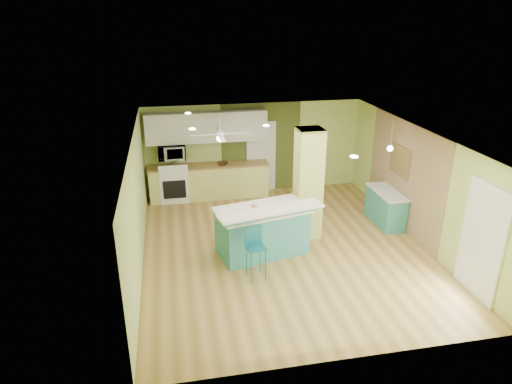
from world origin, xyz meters
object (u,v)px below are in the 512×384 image
(bar_stool, at_px, (255,245))
(side_counter, at_px, (385,207))
(fruit_bowl, at_px, (223,163))
(peninsula, at_px, (263,230))
(canister, at_px, (255,207))

(bar_stool, distance_m, side_counter, 3.95)
(side_counter, height_order, fruit_bowl, fruit_bowl)
(side_counter, bearing_deg, peninsula, -164.70)
(peninsula, xyz_separation_m, side_counter, (3.20, 0.88, -0.13))
(peninsula, relative_size, canister, 11.78)
(bar_stool, height_order, side_counter, bar_stool)
(bar_stool, relative_size, canister, 5.34)
(bar_stool, xyz_separation_m, side_counter, (3.54, 1.74, -0.27))
(peninsula, xyz_separation_m, bar_stool, (-0.33, -0.86, 0.14))
(fruit_bowl, bearing_deg, bar_stool, -88.80)
(side_counter, bearing_deg, bar_stool, -153.83)
(bar_stool, xyz_separation_m, canister, (0.15, 0.78, 0.42))
(bar_stool, height_order, canister, canister)
(peninsula, xyz_separation_m, fruit_bowl, (-0.42, 3.27, 0.44))
(side_counter, relative_size, canister, 6.69)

